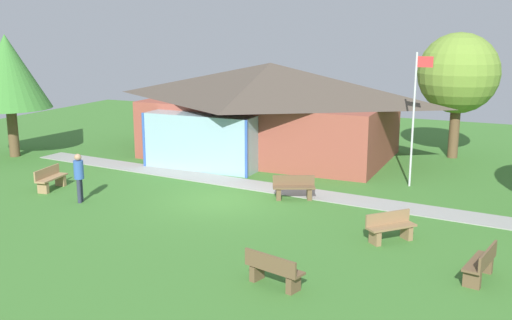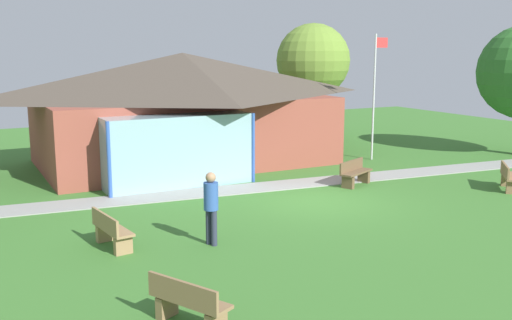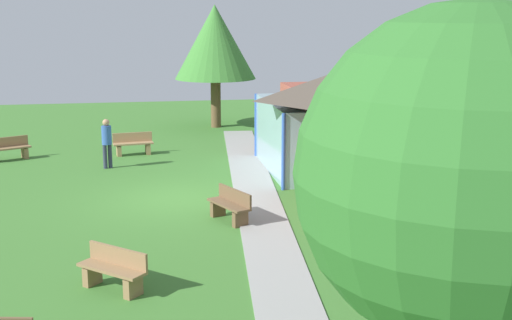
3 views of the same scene
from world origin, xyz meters
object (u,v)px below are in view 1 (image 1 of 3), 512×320
at_px(bench_lawn_far_right, 481,265).
at_px(bench_mid_left, 51,179).
at_px(bench_front_right, 274,271).
at_px(tree_west_hedge, 8,72).
at_px(tree_behind_pavilion_right, 458,74).
at_px(flagpole, 415,113).
at_px(bench_mid_right, 390,228).
at_px(pavilion, 268,108).
at_px(visitor_strolling_lawn, 79,174).
at_px(bench_rear_near_path, 294,188).

distance_m(bench_lawn_far_right, bench_mid_left, 15.62).
xyz_separation_m(bench_front_right, tree_west_hedge, (-16.73, 8.33, 3.56)).
bearing_deg(bench_mid_left, tree_behind_pavilion_right, 124.45).
relative_size(flagpole, bench_lawn_far_right, 3.29).
bearing_deg(flagpole, bench_mid_right, -85.25).
bearing_deg(bench_mid_left, bench_front_right, 59.93).
xyz_separation_m(pavilion, visitor_strolling_lawn, (-3.02, -9.75, -1.25)).
relative_size(bench_mid_left, bench_rear_near_path, 1.00).
height_order(tree_behind_pavilion_right, tree_west_hedge, tree_behind_pavilion_right).
bearing_deg(tree_behind_pavilion_right, bench_mid_left, -137.75).
bearing_deg(bench_rear_near_path, bench_lawn_far_right, 120.18).
bearing_deg(bench_lawn_far_right, bench_mid_left, 92.97).
distance_m(bench_lawn_far_right, bench_mid_right, 3.15).
distance_m(flagpole, tree_behind_pavilion_right, 6.15).
bearing_deg(bench_lawn_far_right, flagpole, 31.61).
xyz_separation_m(bench_rear_near_path, visitor_strolling_lawn, (-6.72, -3.43, 0.62)).
xyz_separation_m(flagpole, bench_mid_right, (0.53, -6.34, -2.44)).
bearing_deg(flagpole, pavilion, 158.57).
bearing_deg(bench_lawn_far_right, bench_front_right, 128.93).
height_order(bench_lawn_far_right, tree_west_hedge, tree_west_hedge).
relative_size(visitor_strolling_lawn, tree_behind_pavilion_right, 0.30).
distance_m(bench_lawn_far_right, tree_behind_pavilion_right, 14.73).
relative_size(flagpole, bench_rear_near_path, 3.31).
bearing_deg(flagpole, bench_mid_left, -153.94).
bearing_deg(bench_rear_near_path, bench_front_right, 82.17).
bearing_deg(bench_mid_right, bench_mid_left, -49.18).
relative_size(tree_behind_pavilion_right, tree_west_hedge, 1.02).
relative_size(bench_mid_right, tree_west_hedge, 0.25).
bearing_deg(bench_mid_left, tree_west_hedge, -131.55).
relative_size(bench_rear_near_path, tree_behind_pavilion_right, 0.27).
xyz_separation_m(bench_lawn_far_right, tree_west_hedge, (-21.21, 5.92, 3.56)).
bearing_deg(bench_mid_right, tree_behind_pavilion_right, -139.55).
height_order(bench_lawn_far_right, bench_rear_near_path, same).
height_order(bench_rear_near_path, tree_west_hedge, tree_west_hedge).
distance_m(tree_behind_pavilion_right, tree_west_hedge, 20.68).
distance_m(bench_rear_near_path, visitor_strolling_lawn, 7.57).
xyz_separation_m(bench_front_right, tree_behind_pavilion_right, (2.26, 16.54, 3.51)).
bearing_deg(visitor_strolling_lawn, bench_lawn_far_right, 64.17).
relative_size(pavilion, bench_front_right, 7.65).
height_order(pavilion, bench_mid_left, pavilion).
height_order(pavilion, flagpole, flagpole).
bearing_deg(bench_mid_left, visitor_strolling_lawn, 60.15).
distance_m(flagpole, bench_mid_left, 13.98).
bearing_deg(tree_west_hedge, visitor_strolling_lawn, -30.83).
bearing_deg(visitor_strolling_lawn, bench_front_right, 47.11).
relative_size(bench_mid_right, bench_mid_left, 0.91).
bearing_deg(bench_mid_left, bench_rear_near_path, 98.38).
bearing_deg(bench_front_right, visitor_strolling_lawn, 172.91).
xyz_separation_m(flagpole, tree_west_hedge, (-18.10, -2.22, 1.12)).
distance_m(flagpole, tree_west_hedge, 18.27).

